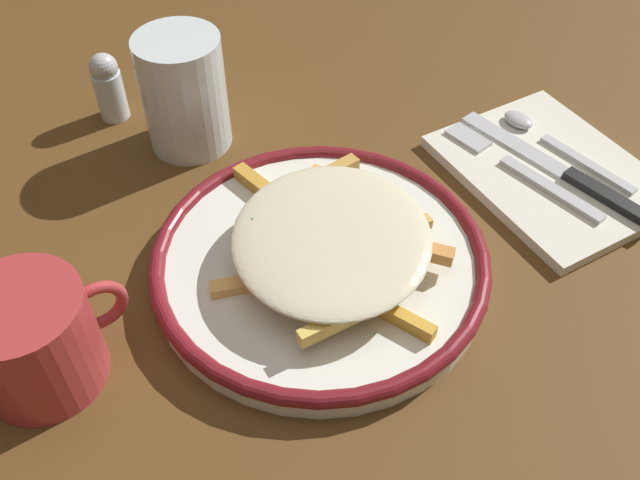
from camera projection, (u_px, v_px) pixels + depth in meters
ground_plane at (320, 272)px, 0.58m from camera, size 2.60×2.60×0.00m
plate at (320, 261)px, 0.57m from camera, size 0.28×0.28×0.03m
fries_heap at (331, 237)px, 0.55m from camera, size 0.23×0.25×0.04m
napkin at (551, 172)px, 0.66m from camera, size 0.17×0.21×0.01m
fork at (521, 170)px, 0.65m from camera, size 0.04×0.18×0.00m
knife at (570, 175)px, 0.65m from camera, size 0.04×0.21×0.01m
spoon at (544, 136)px, 0.68m from camera, size 0.03×0.15×0.01m
water_glass at (184, 93)px, 0.66m from camera, size 0.08×0.08×0.11m
coffee_mug at (34, 339)px, 0.48m from camera, size 0.12×0.09×0.08m
salt_shaker at (108, 86)px, 0.71m from camera, size 0.03×0.03×0.07m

